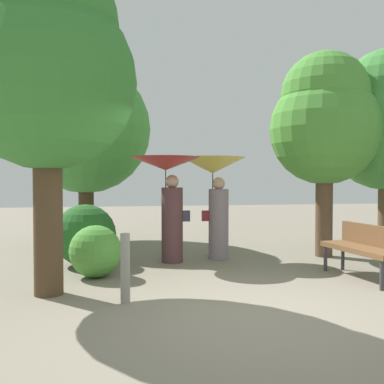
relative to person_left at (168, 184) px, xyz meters
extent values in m
plane|color=gray|center=(0.54, -3.25, -1.45)|extent=(40.00, 40.00, 0.00)
cylinder|color=#563338|center=(0.08, -0.01, -0.75)|extent=(0.40, 0.40, 1.39)
sphere|color=tan|center=(0.08, -0.01, 0.05)|extent=(0.25, 0.25, 0.25)
cylinder|color=#333338|center=(-0.04, 0.00, -0.14)|extent=(0.02, 0.02, 0.80)
cone|color=#B22D2D|center=(-0.04, 0.00, 0.39)|extent=(1.32, 1.32, 0.25)
cube|color=#333342|center=(0.33, -0.03, -0.59)|extent=(0.14, 0.10, 0.20)
cylinder|color=gray|center=(1.01, 0.18, -0.77)|extent=(0.39, 0.39, 1.35)
sphere|color=tan|center=(1.01, 0.18, 0.01)|extent=(0.24, 0.24, 0.24)
cylinder|color=#333338|center=(0.89, 0.19, -0.18)|extent=(0.02, 0.02, 0.77)
cone|color=#D8C64C|center=(0.89, 0.19, 0.36)|extent=(1.25, 1.25, 0.31)
cube|color=maroon|center=(0.76, 0.20, -0.61)|extent=(0.14, 0.10, 0.20)
cylinder|color=#38383D|center=(2.51, -1.25, -1.23)|extent=(0.06, 0.06, 0.44)
cylinder|color=#38383D|center=(2.85, -1.21, -1.23)|extent=(0.06, 0.06, 0.44)
cylinder|color=#38383D|center=(2.66, -2.58, -1.23)|extent=(0.06, 0.06, 0.44)
cube|color=brown|center=(2.75, -1.90, -0.99)|extent=(0.61, 1.54, 0.08)
cube|color=brown|center=(2.99, -1.87, -0.79)|extent=(0.23, 1.50, 0.35)
cylinder|color=#4C3823|center=(-1.86, -1.97, 0.46)|extent=(0.38, 0.38, 3.81)
sphere|color=#387F33|center=(-1.86, -1.97, 1.41)|extent=(2.38, 2.38, 2.38)
sphere|color=#387F33|center=(-1.86, -1.97, 2.17)|extent=(1.90, 1.90, 1.90)
cylinder|color=#42301E|center=(-1.65, 2.95, 0.41)|extent=(0.37, 0.37, 3.71)
sphere|color=#428C3D|center=(-1.65, 2.95, 1.33)|extent=(3.16, 3.16, 3.16)
sphere|color=#428C3D|center=(-1.65, 2.95, 2.08)|extent=(2.53, 2.53, 2.53)
cylinder|color=brown|center=(3.15, 0.06, 0.24)|extent=(0.34, 0.34, 3.37)
sphere|color=#4C9338|center=(3.15, 0.06, 1.08)|extent=(2.18, 2.18, 2.18)
sphere|color=#4C9338|center=(3.15, 0.06, 1.76)|extent=(1.74, 1.74, 1.74)
sphere|color=#4C9338|center=(-1.28, -1.03, -1.04)|extent=(0.82, 0.82, 0.82)
sphere|color=#2D6B28|center=(-1.26, 1.95, -1.16)|extent=(0.58, 0.58, 0.58)
sphere|color=#235B23|center=(-1.50, -0.03, -0.90)|extent=(1.10, 1.10, 1.10)
cylinder|color=gray|center=(-0.87, -2.55, -1.01)|extent=(0.12, 0.12, 0.87)
camera|label=1|loc=(-1.02, -8.03, 0.11)|focal=40.85mm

